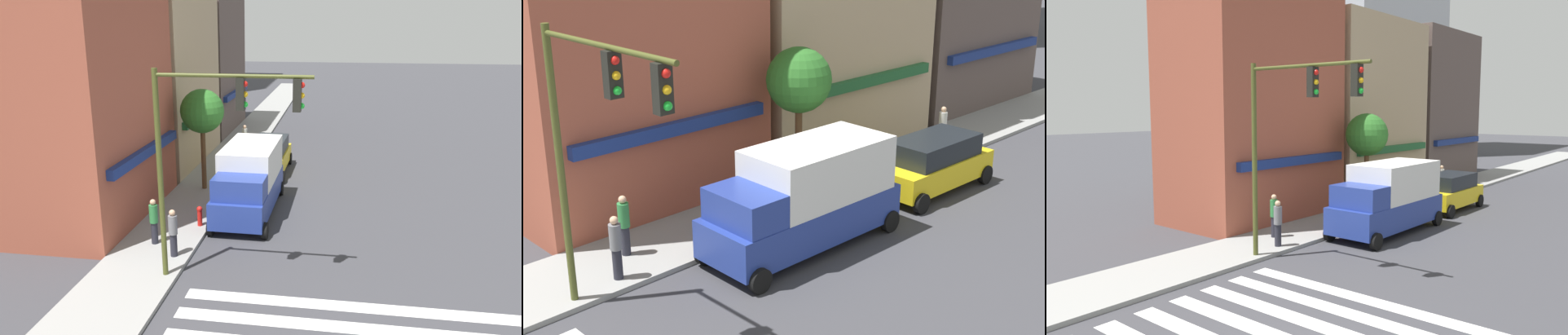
# 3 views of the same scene
# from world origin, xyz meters

# --- Properties ---
(storefront_row) EXTENTS (27.33, 5.30, 12.60)m
(storefront_row) POSITION_xyz_m (19.49, 11.50, 5.75)
(storefront_row) COLOR #9E4C38
(storefront_row) RESTS_ON ground_plane
(traffic_signal) EXTENTS (0.32, 4.86, 6.95)m
(traffic_signal) POSITION_xyz_m (5.29, 4.73, 5.00)
(traffic_signal) COLOR #474C1E
(traffic_signal) RESTS_ON ground_plane
(box_truck_blue) EXTENTS (6.23, 2.42, 3.04)m
(box_truck_blue) POSITION_xyz_m (11.76, 4.70, 1.59)
(box_truck_blue) COLOR navy
(box_truck_blue) RESTS_ON ground_plane
(suv_yellow) EXTENTS (4.74, 2.12, 1.94)m
(suv_yellow) POSITION_xyz_m (18.15, 4.70, 1.03)
(suv_yellow) COLOR yellow
(suv_yellow) RESTS_ON ground_plane
(pedestrian_green_top) EXTENTS (0.32, 0.32, 1.77)m
(pedestrian_green_top) POSITION_xyz_m (7.58, 7.62, 1.07)
(pedestrian_green_top) COLOR #23232D
(pedestrian_green_top) RESTS_ON sidewalk_left
(pedestrian_grey_coat) EXTENTS (0.32, 0.32, 1.77)m
(pedestrian_grey_coat) POSITION_xyz_m (6.65, 6.56, 1.07)
(pedestrian_grey_coat) COLOR #23232D
(pedestrian_grey_coat) RESTS_ON sidewalk_left
(pedestrian_white_shirt) EXTENTS (0.32, 0.32, 1.77)m
(pedestrian_white_shirt) POSITION_xyz_m (21.93, 6.85, 1.07)
(pedestrian_white_shirt) COLOR #23232D
(pedestrian_white_shirt) RESTS_ON sidewalk_left
(fire_hydrant) EXTENTS (0.24, 0.24, 0.84)m
(fire_hydrant) POSITION_xyz_m (9.55, 6.40, 0.61)
(fire_hydrant) COLOR red
(fire_hydrant) RESTS_ON sidewalk_left
(street_tree) EXTENTS (2.15, 2.15, 5.01)m
(street_tree) POSITION_xyz_m (14.35, 7.50, 4.05)
(street_tree) COLOR brown
(street_tree) RESTS_ON sidewalk_left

